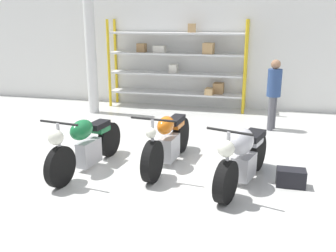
{
  "coord_description": "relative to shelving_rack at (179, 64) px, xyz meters",
  "views": [
    {
      "loc": [
        1.5,
        -5.77,
        2.54
      ],
      "look_at": [
        0.0,
        0.4,
        0.7
      ],
      "focal_mm": 40.0,
      "sensor_mm": 36.0,
      "label": 1
    }
  ],
  "objects": [
    {
      "name": "ground_plane",
      "position": [
        0.72,
        -4.7,
        -1.28
      ],
      "size": [
        30.0,
        30.0,
        0.0
      ],
      "primitive_type": "plane",
      "color": "silver"
    },
    {
      "name": "motorcycle_orange",
      "position": [
        0.74,
        -4.37,
        -0.84
      ],
      "size": [
        0.75,
        2.17,
        1.04
      ],
      "rotation": [
        0.0,
        0.0,
        -1.67
      ],
      "color": "black",
      "rests_on": "ground_plane"
    },
    {
      "name": "shelving_rack",
      "position": [
        0.0,
        0.0,
        0.0
      ],
      "size": [
        3.96,
        0.63,
        2.5
      ],
      "color": "gold",
      "rests_on": "ground_plane"
    },
    {
      "name": "motorcycle_green",
      "position": [
        -0.57,
        -4.95,
        -0.8
      ],
      "size": [
        0.68,
        2.11,
        1.04
      ],
      "rotation": [
        0.0,
        0.0,
        -1.72
      ],
      "color": "black",
      "rests_on": "ground_plane"
    },
    {
      "name": "back_wall",
      "position": [
        0.72,
        0.36,
        0.52
      ],
      "size": [
        30.0,
        0.08,
        3.6
      ],
      "color": "white",
      "rests_on": "ground_plane"
    },
    {
      "name": "motorcycle_silver",
      "position": [
        2.06,
        -4.92,
        -0.8
      ],
      "size": [
        0.88,
        1.99,
        1.06
      ],
      "rotation": [
        0.0,
        0.0,
        -1.86
      ],
      "color": "black",
      "rests_on": "ground_plane"
    },
    {
      "name": "toolbox",
      "position": [
        2.82,
        -4.79,
        -1.14
      ],
      "size": [
        0.44,
        0.26,
        0.28
      ],
      "color": "black",
      "rests_on": "ground_plane"
    },
    {
      "name": "support_pillar",
      "position": [
        -2.18,
        -1.1,
        0.52
      ],
      "size": [
        0.28,
        0.28,
        3.6
      ],
      "color": "silver",
      "rests_on": "ground_plane"
    },
    {
      "name": "person_browsing",
      "position": [
        2.58,
        -1.65,
        -0.32
      ],
      "size": [
        0.41,
        0.41,
        1.64
      ],
      "rotation": [
        0.0,
        0.0,
        2.79
      ],
      "color": "#595960",
      "rests_on": "ground_plane"
    }
  ]
}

